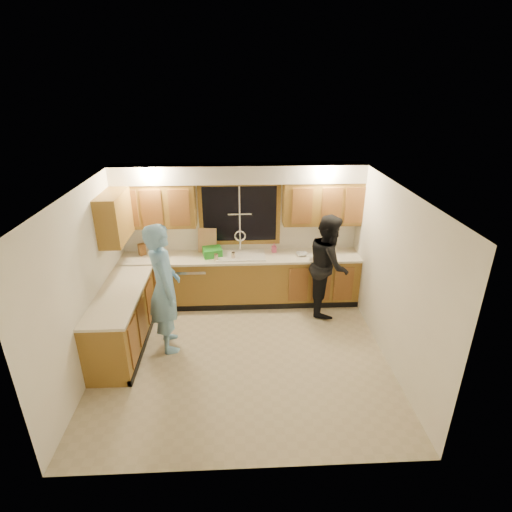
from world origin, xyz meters
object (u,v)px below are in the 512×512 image
Objects in this scene: man at (164,288)px; dish_crate at (212,252)px; bowl at (302,254)px; woman at (328,264)px; sink at (241,259)px; dishwasher at (194,283)px; stove at (112,343)px; soap_bottle at (274,248)px; knife_block at (142,249)px.

man is 6.23× the size of dish_crate.
bowl is (1.58, -0.06, -0.05)m from dish_crate.
woman reaches higher than dish_crate.
man is at bearing -150.47° from bowl.
woman is 5.54× the size of dish_crate.
sink reaches higher than dishwasher.
dishwasher is (-0.85, -0.01, -0.45)m from sink.
stove is 2.33m from dish_crate.
soap_bottle is (1.73, 1.42, 0.01)m from man.
knife_block is (-0.89, 0.15, 0.61)m from dishwasher.
sink is at bearing -167.22° from soap_bottle.
sink is 1.71m from man.
sink is 0.96m from dishwasher.
soap_bottle is at bearing 6.06° from dish_crate.
knife_block is at bearing 175.53° from sink.
dishwasher is 1.09m from knife_block.
soap_bottle is (1.46, 0.15, 0.59)m from dishwasher.
dishwasher is 4.21× the size of bowl.
stove is (-1.80, -1.82, -0.41)m from sink.
man reaches higher than dish_crate.
dishwasher is 1.42m from man.
soap_bottle is at bearing -67.18° from man.
dishwasher is 2.04m from stove.
dish_crate is 1.11m from soap_bottle.
woman is 1.02m from soap_bottle.
woman is 2.03m from dish_crate.
knife_block is at bearing -179.96° from soap_bottle.
dishwasher is 0.47× the size of woman.
sink reaches higher than knife_block.
knife_block is 1.05× the size of bowl.
dish_crate is at bearing 5.68° from dishwasher.
dish_crate reaches higher than stove.
dish_crate reaches higher than dishwasher.
man is (0.68, 0.54, 0.54)m from stove.
dishwasher is at bearing -46.29° from knife_block.
stove is 0.45× the size of man.
soap_bottle reaches higher than bowl.
sink is 4.41× the size of bowl.
man is at bearing 117.57° from woman.
stove is 3.64m from woman.
woman is at bearing -37.54° from bowl.
dishwasher is 2.42m from woman.
man is 11.69× the size of soap_bottle.
bowl is (-0.41, 0.32, 0.06)m from woman.
knife_block is (-0.62, 1.42, 0.03)m from man.
sink is 0.64m from soap_bottle.
man is at bearing -131.12° from sink.
stove is at bearing -125.31° from dish_crate.
knife_block is 0.64× the size of dish_crate.
stove is 4.62× the size of bowl.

